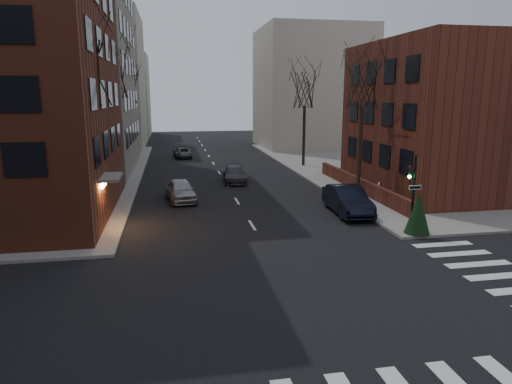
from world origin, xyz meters
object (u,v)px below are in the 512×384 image
Objects in this scene: streetlamp_near at (116,136)px; tree_right_a at (363,82)px; tree_left_c at (127,87)px; car_lane_silver at (181,190)px; tree_right_b at (305,90)px; tree_left_a at (82,70)px; evergreen_shrub at (418,213)px; car_lane_gray at (235,174)px; car_lane_far at (183,153)px; sandwich_board at (380,188)px; streetlamp_far at (136,121)px; traffic_signal at (412,198)px; tree_left_b at (110,72)px; parked_sedan at (347,200)px.

tree_right_a is at bearing -13.24° from streetlamp_near.
tree_left_c and tree_right_a have the same top height.
car_lane_silver is at bearing 176.36° from tree_right_a.
tree_right_b is 1.46× the size of streetlamp_near.
car_lane_silver is at bearing -133.67° from tree_right_b.
tree_left_a is 4.74× the size of evergreen_shrub.
car_lane_far is (-3.88, 15.90, -0.09)m from car_lane_gray.
streetlamp_near is 19.47m from sandwich_board.
traffic_signal is at bearing -63.94° from streetlamp_far.
tree_left_b is 18.64m from tree_right_b.
sandwich_board is (2.56, 9.00, -1.34)m from traffic_signal.
tree_right_b is (17.60, -8.00, -0.44)m from tree_left_c.
tree_right_b is 2.30× the size of car_lane_far.
car_lane_far is 26.65m from sandwich_board.
tree_left_a is 12.01m from tree_left_b.
car_lane_silver is at bearing -79.26° from streetlamp_far.
sandwich_board is at bearing -32.29° from car_lane_gray.
tree_left_b is 2.41× the size of car_lane_gray.
tree_right_a is at bearing -11.18° from car_lane_silver.
tree_left_a is 18.05m from tree_right_a.
car_lane_gray is (9.60, -14.97, -7.38)m from tree_left_c.
tree_right_b is at bearing 18.82° from tree_left_b.
tree_left_b is 6.18m from streetlamp_near.
tree_left_a reaches higher than car_lane_silver.
streetlamp_far is 1.44× the size of car_lane_silver.
tree_right_b is at bearing 30.47° from streetlamp_near.
tree_left_b is 2.70× the size of car_lane_far.
tree_right_a is 14.01m from tree_right_b.
streetlamp_near is 2.90× the size of evergreen_shrub.
streetlamp_far is 7.55× the size of sandwich_board.
car_lane_silver is (4.40, -3.20, -3.49)m from streetlamp_near.
streetlamp_far is (-16.14, 33.01, 2.33)m from traffic_signal.
parked_sedan is 6.25× the size of sandwich_board.
tree_left_c reaches higher than car_lane_far.
streetlamp_near is at bearing -88.09° from tree_left_c.
sandwich_board is (18.70, -4.01, -3.67)m from streetlamp_near.
sandwich_board is at bearing -0.33° from tree_right_a.
streetlamp_near is at bearing 140.29° from evergreen_shrub.
tree_left_a is at bearing -94.29° from streetlamp_near.
car_lane_silver is at bearing 139.01° from evergreen_shrub.
streetlamp_near is 1.00× the size of streetlamp_far.
tree_left_c is 19.34m from tree_right_b.
car_lane_silver is (5.00, -21.20, -7.28)m from tree_left_c.
sandwich_board is (1.70, -14.01, -7.02)m from tree_right_b.
sandwich_board is at bearing -10.78° from car_lane_silver.
car_lane_silver is (5.00, -7.20, -8.17)m from tree_left_b.
car_lane_gray is 5.39× the size of sandwich_board.
tree_left_b is 1.18× the size of tree_right_b.
tree_left_c is (-16.74, 31.01, 6.12)m from traffic_signal.
tree_right_b reaches higher than streetlamp_far.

